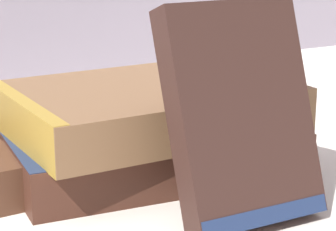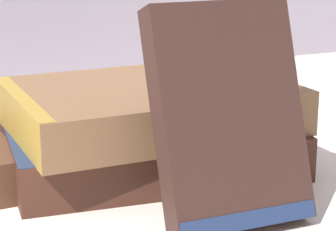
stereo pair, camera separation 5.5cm
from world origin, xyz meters
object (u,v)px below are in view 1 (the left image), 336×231
at_px(book_flat_bottom, 139,146).
at_px(pocket_watch, 192,76).
at_px(book_flat_top, 143,107).
at_px(book_leaning_front, 242,121).
at_px(reading_glasses, 20,122).

bearing_deg(book_flat_bottom, pocket_watch, -4.38).
bearing_deg(book_flat_top, book_flat_bottom, 86.73).
xyz_separation_m(book_flat_bottom, book_flat_top, (-0.00, -0.01, 0.04)).
relative_size(book_flat_top, book_leaning_front, 1.50).
relative_size(book_leaning_front, pocket_watch, 2.93).
bearing_deg(pocket_watch, book_flat_top, -177.39).
xyz_separation_m(book_flat_top, reading_glasses, (-0.05, 0.19, -0.05)).
distance_m(pocket_watch, reading_glasses, 0.22).
distance_m(book_flat_top, reading_glasses, 0.20).
height_order(pocket_watch, reading_glasses, pocket_watch).
xyz_separation_m(book_leaning_front, reading_glasses, (-0.07, 0.31, -0.07)).
relative_size(book_flat_top, reading_glasses, 1.95).
bearing_deg(pocket_watch, book_leaning_front, -104.82).
distance_m(book_flat_top, pocket_watch, 0.05).
relative_size(pocket_watch, reading_glasses, 0.44).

